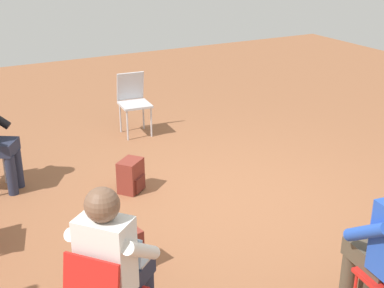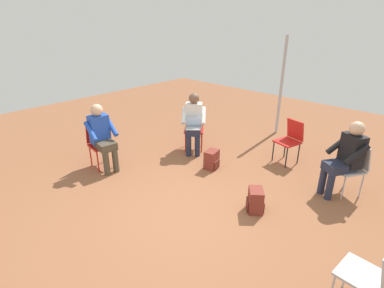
{
  "view_description": "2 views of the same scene",
  "coord_description": "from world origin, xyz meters",
  "px_view_note": "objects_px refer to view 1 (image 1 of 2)",
  "views": [
    {
      "loc": [
        -2.63,
        -4.24,
        2.66
      ],
      "look_at": [
        -0.32,
        0.1,
        0.69
      ],
      "focal_mm": 50.0,
      "sensor_mm": 36.0,
      "label": 1
    },
    {
      "loc": [
        2.61,
        2.6,
        2.69
      ],
      "look_at": [
        -0.26,
        -0.1,
        0.99
      ],
      "focal_mm": 28.0,
      "sensor_mm": 36.0,
      "label": 2
    }
  ],
  "objects_px": {
    "person_with_laptop": "(114,258)",
    "backpack_near_laptop_user": "(124,253)",
    "chair_north": "(133,99)",
    "backpack_by_empty_chair": "(131,177)"
  },
  "relations": [
    {
      "from": "chair_north",
      "to": "backpack_near_laptop_user",
      "type": "bearing_deg",
      "value": 71.06
    },
    {
      "from": "person_with_laptop",
      "to": "backpack_by_empty_chair",
      "type": "height_order",
      "value": "person_with_laptop"
    },
    {
      "from": "chair_north",
      "to": "backpack_near_laptop_user",
      "type": "distance_m",
      "value": 3.31
    },
    {
      "from": "backpack_near_laptop_user",
      "to": "backpack_by_empty_chair",
      "type": "height_order",
      "value": "same"
    },
    {
      "from": "person_with_laptop",
      "to": "backpack_by_empty_chair",
      "type": "relative_size",
      "value": 3.44
    },
    {
      "from": "person_with_laptop",
      "to": "chair_north",
      "type": "bearing_deg",
      "value": 116.27
    },
    {
      "from": "backpack_near_laptop_user",
      "to": "person_with_laptop",
      "type": "bearing_deg",
      "value": -113.96
    },
    {
      "from": "person_with_laptop",
      "to": "backpack_near_laptop_user",
      "type": "distance_m",
      "value": 1.02
    },
    {
      "from": "backpack_near_laptop_user",
      "to": "backpack_by_empty_chair",
      "type": "relative_size",
      "value": 1.0
    },
    {
      "from": "chair_north",
      "to": "person_with_laptop",
      "type": "xyz_separation_m",
      "value": [
        -1.68,
        -3.81,
        0.2
      ]
    }
  ]
}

